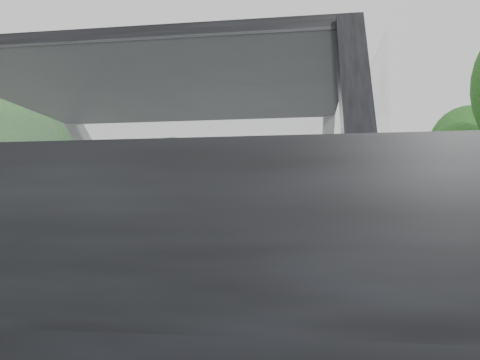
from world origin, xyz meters
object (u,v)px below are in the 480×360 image
(other_car, at_px, (291,219))
(cat, at_px, (232,180))
(subject_car, at_px, (186,236))
(highway_sign, at_px, (465,210))

(other_car, bearing_deg, cat, -89.10)
(cat, bearing_deg, subject_car, -114.95)
(other_car, bearing_deg, highway_sign, -21.53)
(cat, xyz_separation_m, other_car, (-0.23, 20.64, -0.29))
(other_car, bearing_deg, subject_car, -89.50)
(subject_car, relative_size, other_car, 0.83)
(subject_car, distance_m, cat, 0.77)
(subject_car, xyz_separation_m, cat, (0.14, 0.67, 0.35))
(subject_car, height_order, highway_sign, highway_sign)
(other_car, relative_size, highway_sign, 2.05)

